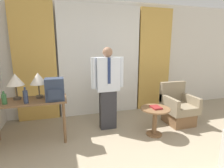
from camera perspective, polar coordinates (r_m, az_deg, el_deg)
The scene contains 14 objects.
wall_back at distance 4.33m, azimuth -4.13°, elevation 8.24°, with size 10.00×0.06×2.70m.
curtain_sheer_center at distance 4.21m, azimuth -3.74°, elevation 7.32°, with size 1.94×0.06×2.58m.
curtain_drape_left at distance 4.14m, azimuth -23.80°, elevation 6.24°, with size 0.88×0.06×2.58m.
curtain_drape_right at distance 4.75m, azimuth 13.72°, elevation 7.54°, with size 0.88×0.06×2.58m.
desk at distance 3.30m, azimuth -25.61°, elevation -6.75°, with size 1.25×0.53×0.76m.
table_lamp_left at distance 3.33m, azimuth -29.04°, elevation 1.04°, with size 0.27×0.27×0.45m.
table_lamp_right at distance 3.27m, azimuth -22.98°, elevation 1.43°, with size 0.27×0.27×0.45m.
bottle_near_edge at distance 3.08m, azimuth -26.38°, elevation -3.69°, with size 0.07×0.07×0.26m.
bottle_by_lamp at distance 3.20m, azimuth -31.77°, elevation -4.15°, with size 0.07×0.07×0.21m.
backpack at distance 3.05m, azimuth -18.18°, elevation -1.70°, with size 0.30×0.26×0.37m.
person at distance 3.43m, azimuth -1.40°, elevation -0.64°, with size 0.64×0.21×1.63m.
armchair at distance 4.08m, azimuth 20.71°, elevation -7.52°, with size 0.60×0.64×0.88m.
side_table at distance 3.40m, azimuth 13.85°, elevation -10.35°, with size 0.53×0.53×0.53m.
book at distance 3.34m, azimuth 14.15°, elevation -7.40°, with size 0.16×0.21×0.03m.
Camera 1 is at (-0.93, -1.13, 1.64)m, focal length 28.00 mm.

